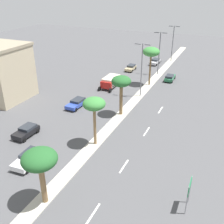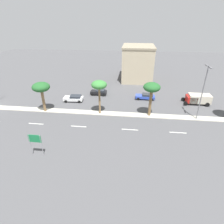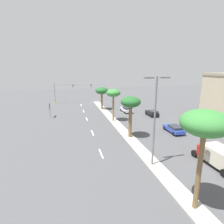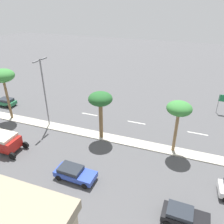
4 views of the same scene
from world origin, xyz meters
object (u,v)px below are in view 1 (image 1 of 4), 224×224
box_truck (110,82)px  street_lamp_center (142,66)px  palm_tree_right (40,161)px  palm_tree_leading (151,52)px  street_lamp_front (159,50)px  palm_tree_rear (121,83)px  sedan_blue_outboard (77,103)px  palm_tree_trailing (94,105)px  sedan_white_front (29,158)px  directional_road_sign (189,189)px  sedan_tan_mid (131,68)px  sedan_black_inboard (26,131)px  street_lamp_near (173,41)px  sedan_silver_left (155,61)px  sedan_green_far (170,77)px

box_truck → street_lamp_center: bearing=-15.5°
palm_tree_right → palm_tree_leading: bearing=90.6°
palm_tree_leading → street_lamp_front: bearing=92.0°
palm_tree_rear → street_lamp_center: 8.85m
palm_tree_right → sedan_blue_outboard: 23.06m
palm_tree_rear → street_lamp_front: 23.50m
palm_tree_trailing → sedan_white_front: palm_tree_trailing is taller
directional_road_sign → sedan_blue_outboard: (-21.91, 15.91, -1.69)m
sedan_white_front → sedan_tan_mid: size_ratio=1.10×
sedan_white_front → sedan_blue_outboard: 16.76m
box_truck → sedan_black_inboard: bearing=-97.3°
sedan_tan_mid → sedan_black_inboard: size_ratio=1.01×
sedan_white_front → sedan_tan_mid: bearing=92.8°
sedan_tan_mid → sedan_blue_outboard: sedan_tan_mid is taller
directional_road_sign → palm_tree_rear: 21.43m
palm_tree_leading → box_truck: palm_tree_leading is taller
street_lamp_near → palm_tree_rear: bearing=-90.2°
sedan_silver_left → sedan_tan_mid: bearing=-116.8°
palm_tree_rear → sedan_green_far: bearing=80.1°
palm_tree_trailing → sedan_tan_mid: size_ratio=1.66×
palm_tree_rear → sedan_blue_outboard: size_ratio=1.47×
directional_road_sign → street_lamp_center: bearing=117.7°
street_lamp_front → street_lamp_near: street_lamp_front is taller
palm_tree_rear → street_lamp_center: bearing=87.2°
street_lamp_near → sedan_green_far: size_ratio=2.21×
street_lamp_center → box_truck: street_lamp_center is taller
palm_tree_right → sedan_silver_left: palm_tree_right is taller
directional_road_sign → palm_tree_trailing: bearing=154.1°
sedan_blue_outboard → street_lamp_center: bearing=46.3°
palm_tree_rear → sedan_black_inboard: bearing=-129.8°
sedan_silver_left → sedan_black_inboard: (-6.65, -43.54, -0.01)m
street_lamp_front → sedan_white_front: street_lamp_front is taller
street_lamp_near → sedan_green_far: street_lamp_near is taller
palm_tree_right → sedan_black_inboard: palm_tree_right is taller
directional_road_sign → sedan_white_front: directional_road_sign is taller
palm_tree_rear → street_lamp_center: (0.43, 8.83, 0.34)m
directional_road_sign → sedan_tan_mid: 45.20m
street_lamp_front → sedan_blue_outboard: street_lamp_front is taller
street_lamp_front → sedan_silver_left: bearing=110.0°
palm_tree_leading → street_lamp_near: size_ratio=0.85×
palm_tree_trailing → street_lamp_center: 18.59m
palm_tree_rear → sedan_white_front: size_ratio=1.48×
palm_tree_trailing → sedan_silver_left: bearing=94.7°
directional_road_sign → sedan_tan_mid: bearing=117.3°
street_lamp_center → sedan_white_front: bearing=-102.3°
palm_tree_right → sedan_black_inboard: bearing=137.6°
palm_tree_right → sedan_white_front: bearing=142.1°
directional_road_sign → street_lamp_near: 54.53m
sedan_green_far → street_lamp_center: bearing=-105.3°
sedan_black_inboard → palm_tree_right: bearing=-42.4°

